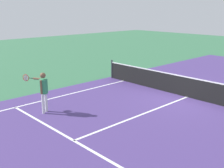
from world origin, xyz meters
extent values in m
plane|color=#38724C|center=(0.00, 0.00, 0.00)|extent=(60.00, 60.00, 0.00)
cube|color=#4C387A|center=(0.00, 0.00, 0.00)|extent=(10.62, 24.40, 0.00)
cube|color=white|center=(-4.11, -5.95, 0.00)|extent=(0.10, 11.89, 0.01)
cube|color=white|center=(0.00, -6.40, 0.00)|extent=(8.22, 0.10, 0.01)
cube|color=white|center=(0.00, -3.20, 0.00)|extent=(0.10, 6.40, 0.01)
cylinder|color=#33383D|center=(-5.08, 0.00, 0.54)|extent=(0.09, 0.09, 1.07)
cube|color=black|center=(0.00, 0.00, 0.46)|extent=(10.16, 0.02, 0.91)
cube|color=white|center=(0.00, 0.00, 0.94)|extent=(10.16, 0.03, 0.05)
cylinder|color=white|center=(-2.71, -5.88, 0.40)|extent=(0.11, 0.11, 0.79)
cylinder|color=white|center=(-2.82, -5.69, 0.40)|extent=(0.11, 0.11, 0.79)
cylinder|color=#338C59|center=(-2.77, -5.79, 1.07)|extent=(0.32, 0.32, 0.56)
sphere|color=brown|center=(-2.77, -5.79, 1.50)|extent=(0.22, 0.22, 0.22)
cylinder|color=brown|center=(-2.68, -5.94, 1.08)|extent=(0.08, 0.08, 0.54)
cylinder|color=brown|center=(-3.08, -5.77, 1.30)|extent=(0.51, 0.33, 0.08)
cylinder|color=black|center=(-3.42, -5.95, 1.30)|extent=(0.21, 0.13, 0.03)
torus|color=red|center=(-3.63, -6.07, 1.30)|extent=(0.26, 0.15, 0.28)
cylinder|color=silver|center=(-3.63, -6.07, 1.30)|extent=(0.12, 0.22, 0.25)
camera|label=1|loc=(6.48, -10.88, 3.94)|focal=44.34mm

